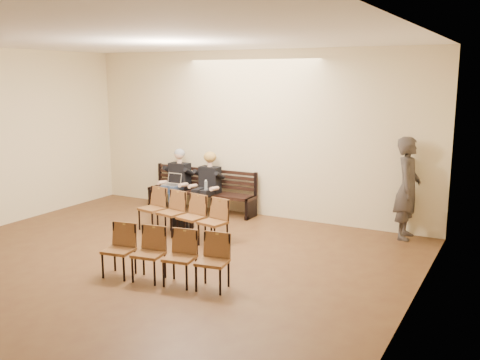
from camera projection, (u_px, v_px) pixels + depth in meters
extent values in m
plane|color=brown|center=(88.00, 294.00, 7.39)|extent=(10.00, 10.00, 0.00)
cube|color=beige|center=(253.00, 134.00, 11.37)|extent=(8.00, 0.02, 3.50)
cube|color=beige|center=(385.00, 203.00, 5.19)|extent=(0.02, 10.00, 3.50)
cube|color=white|center=(73.00, 32.00, 6.72)|extent=(8.00, 10.00, 0.02)
cube|color=black|center=(201.00, 201.00, 11.88)|extent=(2.60, 0.90, 0.45)
cube|color=silver|center=(171.00, 186.00, 11.79)|extent=(0.40, 0.34, 0.26)
cylinder|color=silver|center=(206.00, 191.00, 11.30)|extent=(0.07, 0.07, 0.23)
cube|color=black|center=(183.00, 222.00, 10.53)|extent=(0.39, 0.29, 0.27)
imported|color=#38322D|center=(408.00, 181.00, 9.73)|extent=(0.56, 0.82, 2.17)
cube|color=brown|center=(181.00, 215.00, 9.92)|extent=(2.07, 0.81, 0.83)
cube|color=brown|center=(164.00, 256.00, 7.73)|extent=(1.97, 0.72, 0.79)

